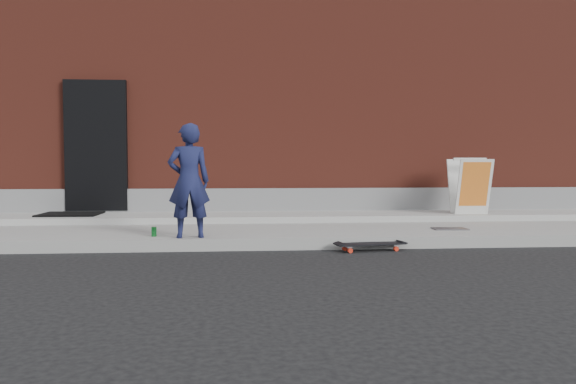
{
  "coord_description": "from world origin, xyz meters",
  "views": [
    {
      "loc": [
        -0.1,
        -6.99,
        1.11
      ],
      "look_at": [
        0.55,
        0.8,
        0.7
      ],
      "focal_mm": 35.0,
      "sensor_mm": 36.0,
      "label": 1
    }
  ],
  "objects": [
    {
      "name": "building",
      "position": [
        -0.0,
        6.99,
        2.5
      ],
      "size": [
        20.0,
        8.1,
        5.0
      ],
      "color": "maroon",
      "rests_on": "ground"
    },
    {
      "name": "utility_plate",
      "position": [
        2.88,
        0.8,
        0.16
      ],
      "size": [
        0.49,
        0.33,
        0.01
      ],
      "primitive_type": "cube",
      "rotation": [
        0.0,
        0.0,
        -0.05
      ],
      "color": "#535358",
      "rests_on": "sidewalk"
    },
    {
      "name": "child",
      "position": [
        -0.76,
        0.2,
        0.88
      ],
      "size": [
        0.58,
        0.43,
        1.45
      ],
      "primitive_type": "imported",
      "rotation": [
        0.0,
        0.0,
        3.3
      ],
      "color": "#161A3F",
      "rests_on": "sidewalk"
    },
    {
      "name": "ground",
      "position": [
        0.0,
        0.0,
        0.0
      ],
      "size": [
        80.0,
        80.0,
        0.0
      ],
      "primitive_type": "plane",
      "color": "black",
      "rests_on": "ground"
    },
    {
      "name": "sidewalk",
      "position": [
        0.0,
        1.5,
        0.07
      ],
      "size": [
        20.0,
        3.0,
        0.15
      ],
      "primitive_type": "cube",
      "color": "gray",
      "rests_on": "ground"
    },
    {
      "name": "doormat",
      "position": [
        -2.9,
        2.43,
        0.26
      ],
      "size": [
        0.95,
        0.78,
        0.03
      ],
      "primitive_type": "cube",
      "rotation": [
        0.0,
        0.0,
        -0.02
      ],
      "color": "black",
      "rests_on": "apron"
    },
    {
      "name": "skateboard",
      "position": [
        1.51,
        -0.12,
        0.08
      ],
      "size": [
        0.91,
        0.37,
        0.1
      ],
      "color": "red",
      "rests_on": "ground"
    },
    {
      "name": "apron",
      "position": [
        0.0,
        2.4,
        0.2
      ],
      "size": [
        20.0,
        1.2,
        0.1
      ],
      "primitive_type": "cube",
      "color": "gray",
      "rests_on": "sidewalk"
    },
    {
      "name": "soda_can",
      "position": [
        -1.23,
        0.36,
        0.21
      ],
      "size": [
        0.07,
        0.07,
        0.12
      ],
      "primitive_type": "cylinder",
      "rotation": [
        0.0,
        0.0,
        0.01
      ],
      "color": "#17752A",
      "rests_on": "sidewalk"
    },
    {
      "name": "pizza_sign",
      "position": [
        3.72,
        2.12,
        0.72
      ],
      "size": [
        0.57,
        0.67,
        0.94
      ],
      "color": "silver",
      "rests_on": "apron"
    }
  ]
}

